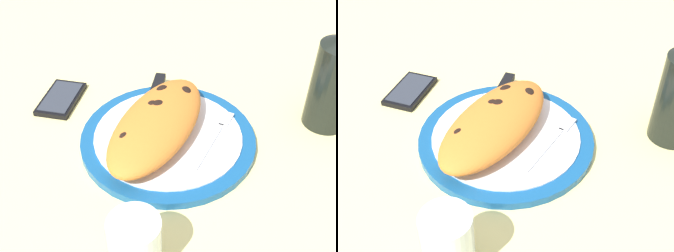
{
  "view_description": "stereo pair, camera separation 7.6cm",
  "coord_description": "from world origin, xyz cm",
  "views": [
    {
      "loc": [
        -53.51,
        -23.33,
        53.3
      ],
      "look_at": [
        0.0,
        0.0,
        3.73
      ],
      "focal_mm": 48.02,
      "sensor_mm": 36.0,
      "label": 1
    },
    {
      "loc": [
        -50.0,
        -30.13,
        53.3
      ],
      "look_at": [
        0.0,
        0.0,
        3.73
      ],
      "focal_mm": 48.02,
      "sensor_mm": 36.0,
      "label": 2
    }
  ],
  "objects": [
    {
      "name": "fork",
      "position": [
        3.32,
        -7.6,
        1.93
      ],
      "size": [
        16.25,
        2.35,
        0.4
      ],
      "color": "silver",
      "rests_on": "plate"
    },
    {
      "name": "water_glass",
      "position": [
        -24.63,
        -6.24,
        4.22
      ],
      "size": [
        6.79,
        6.79,
        9.8
      ],
      "color": "silver",
      "rests_on": "ground_plane"
    },
    {
      "name": "knife",
      "position": [
        8.09,
        6.5,
        2.22
      ],
      "size": [
        21.69,
        6.92,
        1.2
      ],
      "color": "silver",
      "rests_on": "plate"
    },
    {
      "name": "smartphone",
      "position": [
        2.64,
        24.0,
        0.56
      ],
      "size": [
        12.2,
        8.66,
        1.16
      ],
      "color": "black",
      "rests_on": "ground_plane"
    },
    {
      "name": "plate",
      "position": [
        0.0,
        0.0,
        0.83
      ],
      "size": [
        30.45,
        30.45,
        1.73
      ],
      "color": "navy",
      "rests_on": "ground_plane"
    },
    {
      "name": "ground_plane",
      "position": [
        0.0,
        0.0,
        -1.5
      ],
      "size": [
        150.0,
        150.0,
        3.0
      ],
      "primitive_type": "cube",
      "color": "#E5D684"
    },
    {
      "name": "calzone",
      "position": [
        -0.97,
        1.63,
        4.43
      ],
      "size": [
        27.42,
        12.18,
        5.4
      ],
      "color": "orange",
      "rests_on": "plate"
    },
    {
      "name": "wine_bottle",
      "position": [
        16.62,
        -24.12,
        9.72
      ],
      "size": [
        7.9,
        7.9,
        25.35
      ],
      "color": "black",
      "rests_on": "ground_plane"
    }
  ]
}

